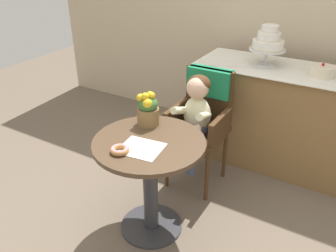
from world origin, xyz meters
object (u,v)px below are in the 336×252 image
at_px(wicker_chair, 204,109).
at_px(donut_front, 120,150).
at_px(seated_child, 195,112).
at_px(round_layer_cake, 322,71).
at_px(tiered_cake_stand, 268,42).
at_px(flower_vase, 148,109).
at_px(cafe_table, 150,169).

distance_m(wicker_chair, donut_front, 0.96).
bearing_deg(donut_front, seated_child, 82.45).
distance_m(seated_child, round_layer_cake, 1.03).
bearing_deg(tiered_cake_stand, round_layer_cake, -6.20).
xyz_separation_m(flower_vase, tiered_cake_stand, (0.46, 1.11, 0.26)).
relative_size(cafe_table, round_layer_cake, 3.99).
height_order(wicker_chair, donut_front, wicker_chair).
bearing_deg(donut_front, wicker_chair, 83.68).
xyz_separation_m(donut_front, round_layer_cake, (0.86, 1.45, 0.20)).
xyz_separation_m(cafe_table, wicker_chair, (0.03, 0.75, 0.13)).
distance_m(cafe_table, round_layer_cake, 1.54).
height_order(flower_vase, tiered_cake_stand, tiered_cake_stand).
height_order(cafe_table, tiered_cake_stand, tiered_cake_stand).
height_order(wicker_chair, seated_child, seated_child).
relative_size(flower_vase, tiered_cake_stand, 0.72).
bearing_deg(wicker_chair, seated_child, -92.25).
bearing_deg(flower_vase, round_layer_cake, 49.49).
relative_size(flower_vase, round_layer_cake, 1.33).
bearing_deg(flower_vase, tiered_cake_stand, 67.69).
relative_size(wicker_chair, round_layer_cake, 5.28).
height_order(donut_front, round_layer_cake, round_layer_cake).
bearing_deg(tiered_cake_stand, flower_vase, -112.31).
relative_size(tiered_cake_stand, round_layer_cake, 1.85).
distance_m(seated_child, donut_front, 0.80).
bearing_deg(flower_vase, wicker_chair, 74.18).
distance_m(cafe_table, flower_vase, 0.40).
relative_size(donut_front, round_layer_cake, 0.64).
xyz_separation_m(cafe_table, flower_vase, (-0.13, 0.19, 0.33)).
bearing_deg(donut_front, cafe_table, 69.71).
distance_m(cafe_table, wicker_chair, 0.76).
height_order(wicker_chair, tiered_cake_stand, tiered_cake_stand).
height_order(tiered_cake_stand, round_layer_cake, tiered_cake_stand).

